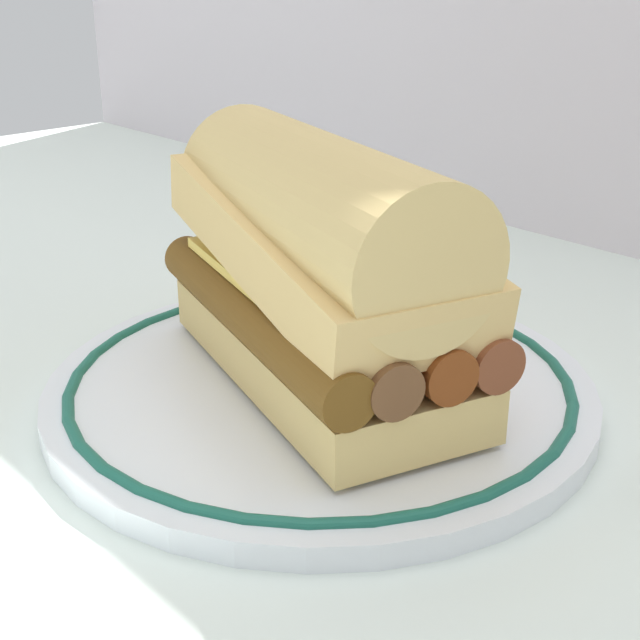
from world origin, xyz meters
TOP-DOWN VIEW (x-y plane):
  - ground_plane at (0.00, 0.00)m, footprint 1.50×1.50m
  - plate at (0.03, 0.01)m, footprint 0.28×0.28m
  - sausage_sandwich at (0.03, 0.01)m, footprint 0.22×0.15m

SIDE VIEW (x-z plane):
  - ground_plane at x=0.00m, z-range 0.00..0.00m
  - plate at x=0.03m, z-range 0.00..0.02m
  - sausage_sandwich at x=0.03m, z-range 0.01..0.14m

